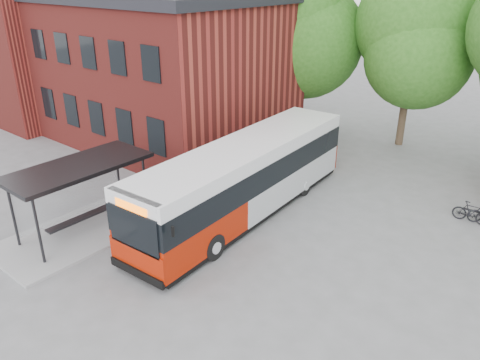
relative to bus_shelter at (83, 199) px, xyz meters
The scene contains 7 objects.
ground 4.83m from the bus_shelter, 12.53° to the left, with size 100.00×100.00×0.00m, color slate.
station_building 13.42m from the bus_shelter, 130.36° to the left, with size 18.40×10.40×8.50m, color maroon, non-canonical shape.
bus_shelter is the anchor object (origin of this frame).
tree_0 17.54m from the bus_shelter, 95.04° to the left, with size 7.92×7.92×11.00m, color #235316, non-canonical shape.
tree_1 19.19m from the bus_shelter, 73.01° to the left, with size 7.92×7.92×10.40m, color #235316, non-canonical shape.
city_bus 6.55m from the bus_shelter, 53.38° to the left, with size 2.65×12.42×3.16m, color #9D1803, non-canonical shape.
bicycle_1 15.75m from the bus_shelter, 42.30° to the left, with size 0.43×1.51×0.91m, color black.
Camera 1 is at (10.66, -9.65, 9.56)m, focal length 35.00 mm.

